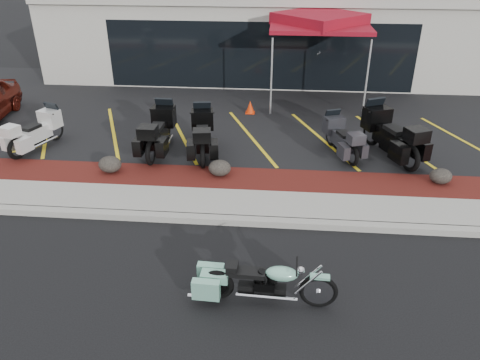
# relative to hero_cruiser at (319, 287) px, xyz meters

# --- Properties ---
(ground) EXTENTS (90.00, 90.00, 0.00)m
(ground) POSITION_rel_hero_cruiser_xyz_m (-1.64, 1.61, -0.44)
(ground) COLOR black
(ground) RESTS_ON ground
(curb) EXTENTS (24.00, 0.25, 0.15)m
(curb) POSITION_rel_hero_cruiser_xyz_m (-1.64, 2.51, -0.37)
(curb) COLOR gray
(curb) RESTS_ON ground
(sidewalk) EXTENTS (24.00, 1.20, 0.15)m
(sidewalk) POSITION_rel_hero_cruiser_xyz_m (-1.64, 3.21, -0.37)
(sidewalk) COLOR gray
(sidewalk) RESTS_ON ground
(mulch_bed) EXTENTS (24.00, 1.20, 0.16)m
(mulch_bed) POSITION_rel_hero_cruiser_xyz_m (-1.64, 4.41, -0.36)
(mulch_bed) COLOR #3E130E
(mulch_bed) RESTS_ON ground
(upper_lot) EXTENTS (26.00, 9.60, 0.15)m
(upper_lot) POSITION_rel_hero_cruiser_xyz_m (-1.64, 9.81, -0.37)
(upper_lot) COLOR black
(upper_lot) RESTS_ON ground
(dealership_building) EXTENTS (18.00, 8.16, 4.00)m
(dealership_building) POSITION_rel_hero_cruiser_xyz_m (-1.64, 16.08, 1.57)
(dealership_building) COLOR #A9A599
(dealership_building) RESTS_ON ground
(boulder_left) EXTENTS (0.61, 0.51, 0.43)m
(boulder_left) POSITION_rel_hero_cruiser_xyz_m (-5.19, 4.47, -0.06)
(boulder_left) COLOR black
(boulder_left) RESTS_ON mulch_bed
(boulder_mid) EXTENTS (0.59, 0.49, 0.42)m
(boulder_mid) POSITION_rel_hero_cruiser_xyz_m (-2.28, 4.52, -0.07)
(boulder_mid) COLOR black
(boulder_mid) RESTS_ON mulch_bed
(boulder_right) EXTENTS (0.55, 0.46, 0.39)m
(boulder_right) POSITION_rel_hero_cruiser_xyz_m (3.34, 4.57, -0.08)
(boulder_right) COLOR black
(boulder_right) RESTS_ON mulch_bed
(hero_cruiser) EXTENTS (2.53, 0.74, 0.88)m
(hero_cruiser) POSITION_rel_hero_cruiser_xyz_m (0.00, 0.00, 0.00)
(hero_cruiser) COLOR #7BC0A4
(hero_cruiser) RESTS_ON ground
(touring_white) EXTENTS (1.41, 2.19, 1.19)m
(touring_white) POSITION_rel_hero_cruiser_xyz_m (-7.56, 6.45, 0.30)
(touring_white) COLOR silver
(touring_white) RESTS_ON upper_lot
(touring_black_front) EXTENTS (0.94, 2.34, 1.35)m
(touring_black_front) POSITION_rel_hero_cruiser_xyz_m (-4.19, 6.70, 0.38)
(touring_black_front) COLOR black
(touring_black_front) RESTS_ON upper_lot
(touring_black_mid) EXTENTS (1.19, 2.35, 1.31)m
(touring_black_mid) POSITION_rel_hero_cruiser_xyz_m (-3.04, 6.60, 0.36)
(touring_black_mid) COLOR black
(touring_black_mid) RESTS_ON upper_lot
(touring_grey) EXTENTS (1.35, 2.08, 1.13)m
(touring_grey) POSITION_rel_hero_cruiser_xyz_m (0.77, 6.76, 0.28)
(touring_grey) COLOR #2A2B2F
(touring_grey) RESTS_ON upper_lot
(touring_black_rear) EXTENTS (1.90, 2.69, 1.46)m
(touring_black_rear) POSITION_rel_hero_cruiser_xyz_m (1.97, 6.91, 0.44)
(touring_black_rear) COLOR black
(touring_black_rear) RESTS_ON upper_lot
(traffic_cone) EXTENTS (0.40, 0.40, 0.44)m
(traffic_cone) POSITION_rel_hero_cruiser_xyz_m (-1.81, 9.38, -0.07)
(traffic_cone) COLOR red
(traffic_cone) RESTS_ON upper_lot
(popup_canopy) EXTENTS (3.59, 3.59, 3.17)m
(popup_canopy) POSITION_rel_hero_cruiser_xyz_m (0.49, 10.93, 2.59)
(popup_canopy) COLOR silver
(popup_canopy) RESTS_ON upper_lot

